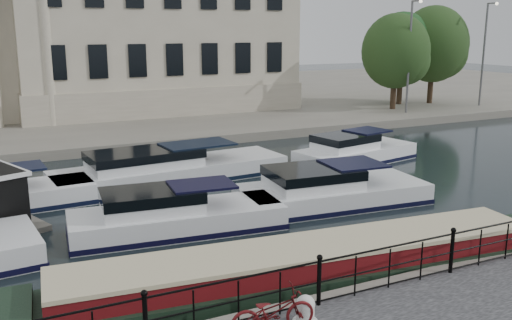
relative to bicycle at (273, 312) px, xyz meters
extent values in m
plane|color=black|center=(1.51, 2.87, -1.03)|extent=(160.00, 160.00, 0.00)
cube|color=#6B665B|center=(1.51, 41.87, -0.75)|extent=(120.00, 42.00, 0.55)
sphere|color=black|center=(-2.49, 0.62, 0.67)|extent=(0.14, 0.14, 0.14)
cylinder|color=black|center=(1.51, 0.62, 0.07)|extent=(0.10, 0.10, 1.10)
sphere|color=black|center=(1.51, 0.62, 0.67)|extent=(0.14, 0.14, 0.14)
cylinder|color=black|center=(5.51, 0.62, 0.07)|extent=(0.10, 0.10, 1.10)
sphere|color=black|center=(5.51, 0.62, 0.67)|extent=(0.14, 0.14, 0.14)
cylinder|color=black|center=(1.51, 0.62, 0.57)|extent=(24.00, 0.05, 0.05)
cylinder|color=black|center=(1.51, 0.62, 0.07)|extent=(24.00, 0.04, 0.04)
cylinder|color=black|center=(1.51, 0.62, -0.40)|extent=(24.00, 0.04, 0.04)
cube|color=#ADA38C|center=(7.51, 35.87, 6.52)|extent=(20.00, 14.00, 14.00)
cube|color=#9E937F|center=(7.51, 35.87, 0.52)|extent=(20.30, 14.30, 2.00)
cube|color=#ADA38C|center=(-1.82, 31.90, 5.02)|extent=(5.73, 4.06, 11.00)
cylinder|color=#ADA38C|center=(-0.77, 29.03, 4.42)|extent=(0.70, 0.70, 9.80)
cylinder|color=#59595B|center=(23.51, 23.37, 3.52)|extent=(0.16, 0.16, 8.00)
sphere|color=#FFF2CC|center=(23.51, 22.52, 7.47)|extent=(0.24, 0.24, 0.24)
cylinder|color=#59595B|center=(31.51, 23.87, 3.52)|extent=(0.16, 0.16, 8.00)
sphere|color=#FFF2CC|center=(31.51, 23.02, 7.47)|extent=(0.24, 0.24, 0.24)
imported|color=#4E0D0F|center=(0.00, 0.00, 0.00)|extent=(1.88, 0.85, 0.96)
cylinder|color=silver|center=(0.83, 0.07, -0.27)|extent=(0.39, 0.39, 0.41)
sphere|color=silver|center=(0.83, 0.07, -0.06)|extent=(0.41, 0.41, 0.41)
cube|color=black|center=(2.37, 2.45, -0.93)|extent=(16.54, 3.75, 0.98)
cube|color=#580C10|center=(2.37, 2.45, -0.28)|extent=(13.24, 3.11, 0.77)
cube|color=#C0B38B|center=(2.37, 2.45, 0.12)|extent=(13.25, 3.17, 0.11)
cube|color=white|center=(0.65, 8.08, -0.83)|extent=(7.29, 3.08, 1.20)
cube|color=black|center=(0.65, 8.08, -0.91)|extent=(7.36, 3.11, 0.18)
cube|color=white|center=(-0.19, 8.17, 0.02)|extent=(3.37, 2.26, 0.90)
cube|color=black|center=(1.50, 7.99, 0.52)|extent=(2.28, 1.86, 0.08)
cube|color=silver|center=(7.02, 8.33, -0.83)|extent=(7.52, 3.57, 1.20)
cube|color=black|center=(7.02, 8.33, -0.91)|extent=(7.60, 3.61, 0.18)
cube|color=silver|center=(6.15, 8.40, 0.02)|extent=(3.48, 2.69, 0.90)
cube|color=black|center=(7.90, 8.25, 0.52)|extent=(2.36, 2.25, 0.08)
cube|color=black|center=(-4.09, 13.32, 0.52)|extent=(2.35, 1.76, 0.08)
cube|color=silver|center=(2.53, 14.44, -0.83)|extent=(10.69, 3.60, 1.20)
cube|color=black|center=(2.53, 14.44, -0.91)|extent=(10.80, 3.63, 0.18)
cube|color=silver|center=(1.27, 14.35, 0.02)|extent=(4.89, 2.66, 0.90)
cube|color=black|center=(3.78, 14.53, 0.52)|extent=(3.29, 2.21, 0.08)
cube|color=white|center=(12.05, 13.77, -0.83)|extent=(6.92, 3.68, 1.20)
cube|color=black|center=(12.05, 13.77, -0.91)|extent=(6.99, 3.72, 0.18)
cube|color=white|center=(11.28, 13.62, 0.02)|extent=(3.29, 2.56, 0.90)
cube|color=black|center=(12.83, 13.92, 0.52)|extent=(2.26, 2.08, 0.08)
cylinder|color=black|center=(23.96, 25.44, 0.71)|extent=(0.44, 0.44, 2.38)
ellipsoid|color=#1E3C13|center=(23.96, 25.44, 3.94)|extent=(5.17, 5.17, 5.71)
sphere|color=#1E3C13|center=(24.56, 25.04, 3.26)|extent=(3.81, 3.81, 3.81)
cylinder|color=black|center=(26.37, 27.58, 0.74)|extent=(0.44, 0.44, 2.44)
ellipsoid|color=#144015|center=(26.37, 27.58, 4.05)|extent=(5.29, 5.29, 5.85)
sphere|color=#144015|center=(26.97, 27.18, 3.35)|extent=(3.90, 3.90, 3.90)
cylinder|color=black|center=(29.00, 26.86, 0.82)|extent=(0.44, 0.44, 2.61)
ellipsoid|color=#1E3B12|center=(29.00, 26.86, 4.36)|extent=(5.66, 5.66, 6.25)
sphere|color=#1E3B12|center=(29.60, 26.46, 3.62)|extent=(4.17, 4.17, 4.17)
camera|label=1|loc=(-5.01, -9.43, 5.68)|focal=40.00mm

